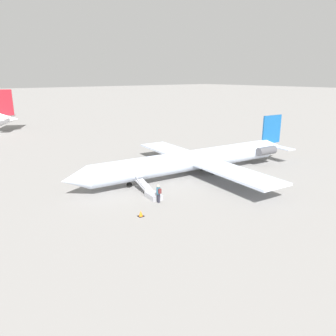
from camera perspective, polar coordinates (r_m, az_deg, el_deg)
name	(u,v)px	position (r m, az deg, el deg)	size (l,w,h in m)	color
ground_plane	(191,175)	(39.17, 4.06, -1.30)	(600.00, 600.00, 0.00)	gray
airplane_main	(198,159)	(39.18, 5.19, 1.54)	(30.91, 23.74, 6.32)	silver
boarding_stairs	(152,193)	(32.21, -2.88, -4.45)	(1.44, 4.10, 1.61)	#99999E
passenger	(159,192)	(30.58, -1.66, -4.28)	(0.36, 0.55, 1.74)	#23232D
traffic_cone_near_stairs	(141,214)	(28.06, -4.76, -7.93)	(0.48, 0.48, 0.53)	black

